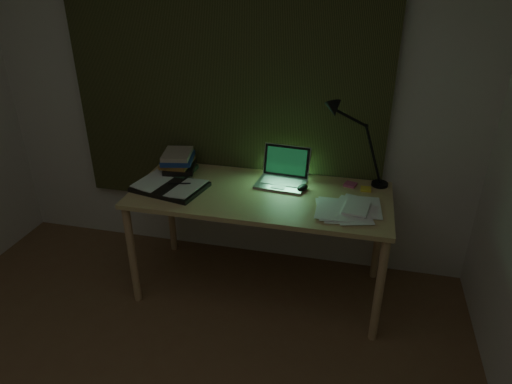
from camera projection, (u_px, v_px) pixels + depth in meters
wall_back at (227, 96)px, 3.15m from camera, size 3.50×0.00×2.50m
curtain at (224, 68)px, 3.02m from camera, size 2.20×0.06×2.00m
desk at (260, 243)px, 3.09m from camera, size 1.65×0.72×0.75m
laptop at (281, 169)px, 2.97m from camera, size 0.35×0.39×0.23m
open_textbook at (170, 186)px, 2.97m from camera, size 0.49×0.40×0.04m
book_stack at (178, 162)px, 3.15m from camera, size 0.23×0.26×0.16m
loose_papers at (348, 207)px, 2.74m from camera, size 0.42×0.43×0.02m
mouse at (303, 188)px, 2.95m from camera, size 0.09×0.11×0.04m
sticky_yellow at (366, 189)px, 2.95m from camera, size 0.07×0.07×0.01m
sticky_pink at (350, 184)px, 3.01m from camera, size 0.09×0.09×0.02m
desk_lamp at (385, 144)px, 2.88m from camera, size 0.39×0.31×0.58m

